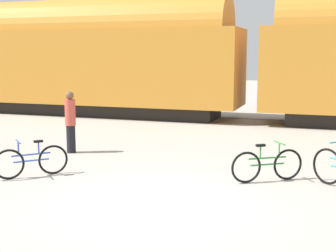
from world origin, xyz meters
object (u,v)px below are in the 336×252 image
(freight_train, at_px, (252,55))
(bicycle_blue, at_px, (31,161))
(person_in_red, at_px, (70,121))
(bicycle_green, at_px, (267,165))

(freight_train, height_order, bicycle_blue, freight_train)
(person_in_red, bearing_deg, freight_train, -171.57)
(bicycle_blue, height_order, bicycle_green, bicycle_green)
(freight_train, relative_size, person_in_red, 30.76)
(person_in_red, bearing_deg, bicycle_green, 112.14)
(bicycle_blue, bearing_deg, bicycle_green, 14.43)
(freight_train, height_order, person_in_red, freight_train)
(freight_train, xyz_separation_m, person_in_red, (-3.78, -7.56, -1.79))
(bicycle_green, height_order, person_in_red, person_in_red)
(bicycle_green, distance_m, person_in_red, 5.66)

